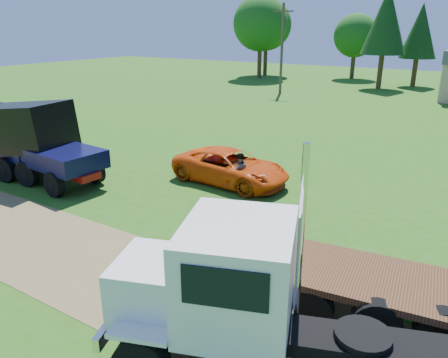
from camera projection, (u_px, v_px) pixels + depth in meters
The scene contains 8 objects.
ground at pixel (190, 302), 11.52m from camera, with size 140.00×140.00×0.00m, color #2B5713.
dirt_track at pixel (190, 302), 11.51m from camera, with size 120.00×4.20×0.01m, color brown.
white_semi_tractor at pixel (241, 296), 8.98m from camera, with size 8.05×4.96×4.80m.
black_dump_truck at pixel (1, 132), 21.16m from camera, with size 8.61×3.56×3.66m.
navy_truck at pixel (38, 147), 20.38m from camera, with size 7.05×2.89×3.00m.
orange_pickup at pixel (231, 167), 19.99m from camera, with size 2.54×5.51×1.53m, color #DF4B0A.
flatbed_trailer at pixel (429, 298), 10.21m from camera, with size 8.09×3.26×2.02m.
spectator_b at pixel (239, 172), 19.10m from camera, with size 0.82×0.64×1.69m, color #999999.
Camera 1 is at (5.99, -7.78, 6.91)m, focal length 35.00 mm.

